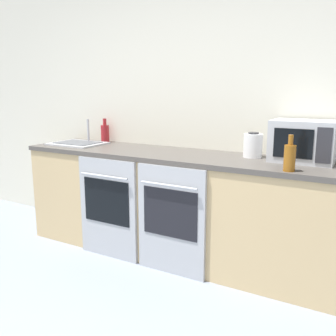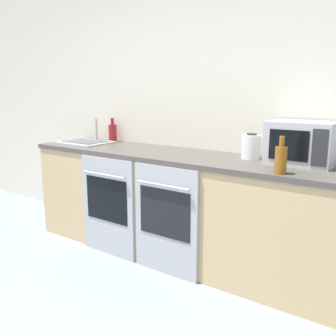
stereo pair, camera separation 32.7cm
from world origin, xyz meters
The scene contains 9 objects.
wall_back centered at (0.00, 2.28, 1.30)m, with size 10.00×0.06×2.60m.
counter_back centered at (0.00, 1.93, 0.46)m, with size 2.93×0.67×0.93m.
oven_left centered at (-0.51, 1.59, 0.45)m, with size 0.59×0.06×0.88m.
oven_right centered at (0.12, 1.59, 0.45)m, with size 0.59×0.06×0.88m.
microwave centered at (0.99, 2.06, 1.08)m, with size 0.46×0.34×0.31m.
bottle_amber centered at (0.98, 1.67, 1.02)m, with size 0.08×0.08×0.24m.
bottle_red centered at (-0.98, 2.17, 1.02)m, with size 0.09×0.09×0.24m.
kettle centered at (0.61, 2.06, 1.02)m, with size 0.15×0.15×0.20m.
sink centered at (-1.12, 1.91, 0.94)m, with size 0.50×0.40×0.24m.
Camera 1 is at (1.49, -0.86, 1.46)m, focal length 40.00 mm.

